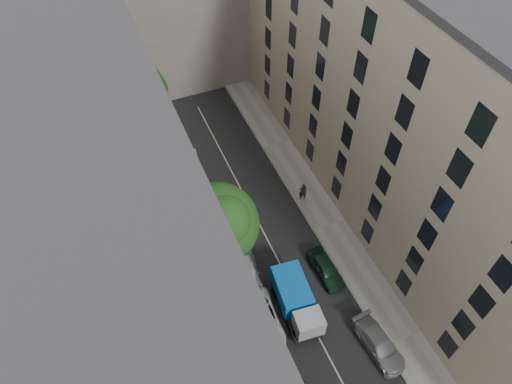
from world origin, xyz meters
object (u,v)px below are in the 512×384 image
tarp_truck (296,300)px  car_left_4 (223,221)px  lamp_post (219,264)px  pedestrian (303,191)px  car_left_5 (189,165)px  car_right_2 (326,268)px  tree_far (142,87)px  car_right_1 (379,344)px  tree_mid (219,226)px  car_left_2 (263,320)px  car_left_3 (247,271)px

tarp_truck → car_left_4: bearing=110.3°
lamp_post → pedestrian: 12.07m
car_left_5 → car_right_2: (6.53, -15.00, -0.02)m
tree_far → pedestrian: size_ratio=4.08×
car_right_1 → car_right_2: size_ratio=1.13×
car_right_2 → tree_mid: 9.86m
car_left_2 → car_left_4: bearing=92.3°
car_left_5 → lamp_post: 14.21m
car_left_5 → tree_mid: (-0.90, -12.11, 5.77)m
tarp_truck → car_right_2: 4.05m
car_left_5 → tree_far: tree_far is taller
car_left_2 → car_right_2: bearing=22.5°
car_right_1 → car_right_2: bearing=89.2°
tarp_truck → lamp_post: (-4.60, 3.21, 2.97)m
car_left_3 → car_left_4: 5.26m
car_left_4 → car_right_1: size_ratio=0.96×
car_left_2 → car_left_3: 4.21m
car_left_3 → tree_far: 20.58m
car_left_2 → car_right_2: 6.58m
car_left_2 → car_left_4: size_ratio=1.13×
car_left_5 → car_right_1: (7.06, -21.80, -0.04)m
tree_far → car_left_2: bearing=-84.6°
car_right_2 → tree_far: bearing=109.5°
car_left_3 → pedestrian: (7.49, 5.40, 0.47)m
tarp_truck → car_left_5: 17.13m
car_left_3 → pedestrian: 9.24m
car_right_1 → car_left_5: bearing=102.7°
car_left_2 → tree_mid: size_ratio=0.52×
car_right_1 → pedestrian: 14.40m
car_left_4 → lamp_post: size_ratio=0.64×
tree_mid → tree_far: (-1.09, 19.09, -1.10)m
lamp_post → pedestrian: lamp_post is taller
tree_mid → car_right_2: bearing=-21.2°
car_left_4 → lamp_post: bearing=-113.7°
car_right_2 → pedestrian: (1.72, 7.54, 0.42)m
pedestrian → tree_far: bearing=-37.1°
tree_far → car_right_2: bearing=-68.8°
car_left_3 → tree_mid: 6.12m
car_right_1 → tree_mid: bearing=124.2°
car_left_2 → car_left_4: car_left_4 is taller
car_left_4 → tree_mid: (-1.52, -4.51, 5.72)m
tarp_truck → car_left_5: tarp_truck is taller
car_left_2 → car_left_5: (-0.28, 17.04, 0.02)m
car_left_4 → pedestrian: pedestrian is taller
car_left_2 → lamp_post: 5.32m
tarp_truck → lamp_post: 6.34m
car_right_2 → car_left_4: bearing=127.0°
car_right_1 → tree_mid: size_ratio=0.48×
car_right_1 → car_right_2: (-0.52, 6.80, 0.02)m
car_left_5 → car_left_3: bearing=-78.9°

